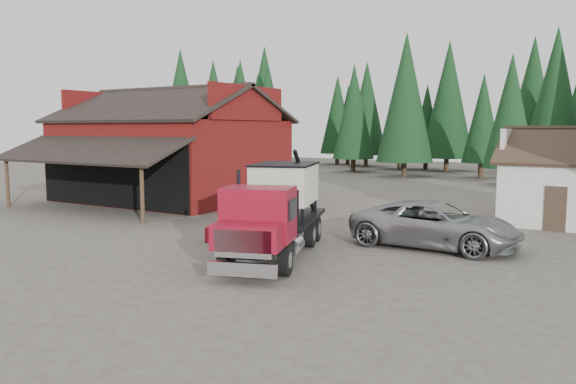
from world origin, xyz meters
The scene contains 9 objects.
ground centered at (0.00, 0.00, 0.00)m, with size 120.00×120.00×0.00m, color #4D473C.
red_barn centered at (-11.00, 9.90, 2.69)m, with size 12.80×13.63×7.18m.
conifer_backdrop centered at (0.00, 42.00, 0.00)m, with size 76.00×16.00×16.00m, color black, non-canonical shape.
near_pine_a centered at (-22.00, 28.00, 6.39)m, with size 4.40×4.40×11.40m.
near_pine_b centered at (6.00, 30.00, 5.89)m, with size 3.96×3.96×10.40m.
near_pine_d centered at (-4.00, 34.00, 7.39)m, with size 5.28×5.28×13.40m.
feed_truck centered at (3.54, -0.33, 1.74)m, with size 4.74×8.51×3.72m.
silver_car centered at (8.00, 3.91, 0.88)m, with size 2.91×6.31×1.75m, color #929398.
equip_box centered at (0.08, 0.64, 0.30)m, with size 0.70×1.10×0.60m, color maroon.
Camera 1 is at (14.15, -16.95, 4.50)m, focal length 35.00 mm.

